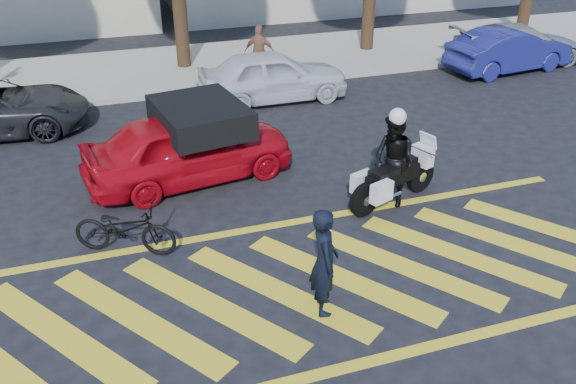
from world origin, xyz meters
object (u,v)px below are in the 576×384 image
object	(u,v)px
officer_moto	(393,161)
parked_far_right	(518,44)
red_convertible	(189,147)
parked_right	(509,50)
bicycle	(125,228)
police_motorcycle	(393,179)
parked_mid_right	(273,76)
officer_bike	(324,262)

from	to	relation	value
officer_moto	parked_far_right	distance (m)	11.00
red_convertible	parked_right	bearing A→B (deg)	-78.06
officer_moto	parked_right	distance (m)	10.00
bicycle	police_motorcycle	xyz separation A→B (m)	(5.19, 0.10, 0.07)
red_convertible	officer_moto	bearing A→B (deg)	-131.81
red_convertible	parked_far_right	xyz separation A→B (m)	(11.91, 4.90, -0.10)
red_convertible	parked_mid_right	bearing A→B (deg)	-46.48
police_motorcycle	parked_right	xyz separation A→B (m)	(7.49, 6.62, 0.14)
police_motorcycle	parked_right	size ratio (longest dim) A/B	0.52
officer_moto	parked_right	size ratio (longest dim) A/B	0.44
officer_bike	parked_right	xyz separation A→B (m)	(9.98, 9.25, -0.19)
bicycle	red_convertible	bearing A→B (deg)	-6.35
officer_bike	officer_moto	xyz separation A→B (m)	(2.47, 2.64, 0.05)
police_motorcycle	officer_moto	size ratio (longest dim) A/B	1.18
police_motorcycle	parked_right	world-z (taller)	parked_right
officer_bike	bicycle	bearing A→B (deg)	58.86
parked_mid_right	officer_moto	bearing A→B (deg)	-175.07
parked_right	parked_mid_right	bearing A→B (deg)	84.81
police_motorcycle	parked_mid_right	size ratio (longest dim) A/B	0.52
parked_right	parked_far_right	bearing A→B (deg)	-60.11
officer_bike	red_convertible	world-z (taller)	officer_bike
officer_bike	parked_far_right	bearing A→B (deg)	-35.59
police_motorcycle	bicycle	bearing A→B (deg)	161.14
officer_bike	officer_moto	world-z (taller)	officer_moto
officer_bike	officer_moto	distance (m)	3.62
bicycle	parked_right	size ratio (longest dim) A/B	0.44
parked_far_right	red_convertible	bearing A→B (deg)	116.45
officer_moto	parked_far_right	world-z (taller)	officer_moto
officer_bike	parked_far_right	world-z (taller)	officer_bike
parked_mid_right	bicycle	bearing A→B (deg)	144.89
officer_bike	police_motorcycle	bearing A→B (deg)	-31.43
officer_moto	parked_far_right	size ratio (longest dim) A/B	0.41
police_motorcycle	parked_far_right	world-z (taller)	parked_far_right
officer_bike	bicycle	world-z (taller)	officer_bike
bicycle	red_convertible	size ratio (longest dim) A/B	0.42
officer_bike	parked_far_right	size ratio (longest dim) A/B	0.39
bicycle	parked_far_right	world-z (taller)	parked_far_right
bicycle	police_motorcycle	size ratio (longest dim) A/B	0.83
officer_moto	parked_right	bearing A→B (deg)	111.40
officer_bike	parked_far_right	xyz separation A→B (m)	(10.78, 9.84, -0.23)
police_motorcycle	red_convertible	bearing A→B (deg)	127.51
bicycle	parked_far_right	distance (m)	15.33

